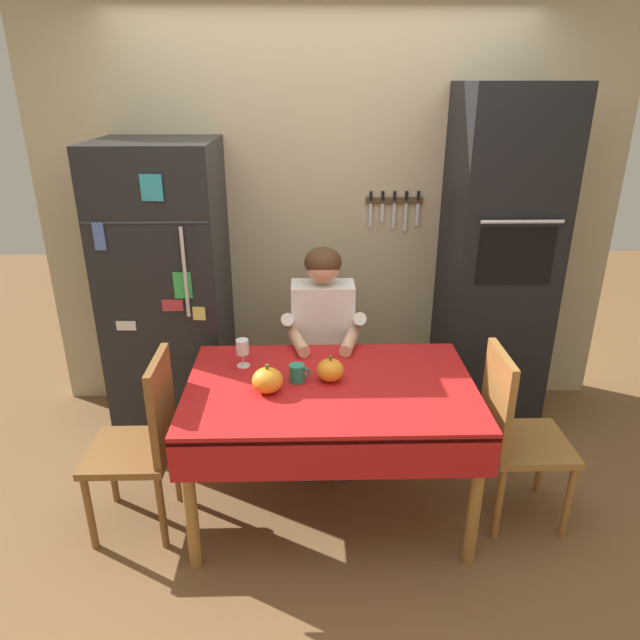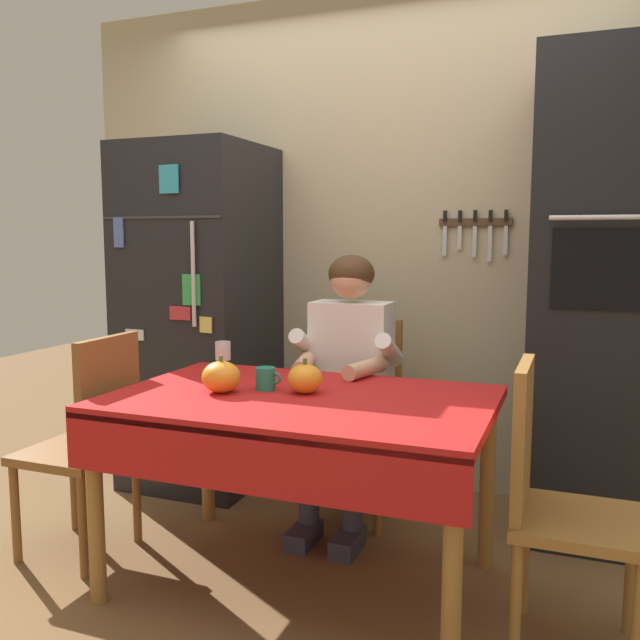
{
  "view_description": "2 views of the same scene",
  "coord_description": "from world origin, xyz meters",
  "px_view_note": "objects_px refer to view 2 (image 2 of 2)",
  "views": [
    {
      "loc": [
        -0.11,
        -2.36,
        2.1
      ],
      "look_at": [
        -0.05,
        0.29,
        1.0
      ],
      "focal_mm": 32.42,
      "sensor_mm": 36.0,
      "label": 1
    },
    {
      "loc": [
        0.95,
        -2.16,
        1.32
      ],
      "look_at": [
        0.02,
        0.23,
        1.01
      ],
      "focal_mm": 37.82,
      "sensor_mm": 36.0,
      "label": 2
    }
  ],
  "objects_px": {
    "refrigerator": "(200,317)",
    "pumpkin_medium": "(305,379)",
    "chair_right_side": "(553,494)",
    "coffee_mug": "(266,379)",
    "wall_oven": "(604,301)",
    "pumpkin_large": "(221,377)",
    "chair_behind_person": "(359,407)",
    "seated_person": "(347,368)",
    "wine_glass": "(223,353)",
    "dining_table": "(299,419)",
    "chair_left_side": "(90,436)"
  },
  "relations": [
    {
      "from": "wall_oven",
      "to": "pumpkin_medium",
      "type": "bearing_deg",
      "value": -140.67
    },
    {
      "from": "coffee_mug",
      "to": "pumpkin_medium",
      "type": "distance_m",
      "value": 0.16
    },
    {
      "from": "chair_right_side",
      "to": "chair_left_side",
      "type": "bearing_deg",
      "value": -179.33
    },
    {
      "from": "seated_person",
      "to": "chair_behind_person",
      "type": "bearing_deg",
      "value": 90.0
    },
    {
      "from": "dining_table",
      "to": "wall_oven",
      "type": "bearing_deg",
      "value": 41.31
    },
    {
      "from": "wall_oven",
      "to": "chair_right_side",
      "type": "bearing_deg",
      "value": -98.72
    },
    {
      "from": "wine_glass",
      "to": "chair_left_side",
      "type": "bearing_deg",
      "value": -147.18
    },
    {
      "from": "chair_behind_person",
      "to": "wine_glass",
      "type": "height_order",
      "value": "chair_behind_person"
    },
    {
      "from": "wall_oven",
      "to": "chair_left_side",
      "type": "xyz_separation_m",
      "value": [
        -1.95,
        -0.99,
        -0.54
      ]
    },
    {
      "from": "chair_left_side",
      "to": "pumpkin_medium",
      "type": "relative_size",
      "value": 7.01
    },
    {
      "from": "pumpkin_medium",
      "to": "chair_behind_person",
      "type": "bearing_deg",
      "value": 91.44
    },
    {
      "from": "dining_table",
      "to": "pumpkin_large",
      "type": "height_order",
      "value": "pumpkin_large"
    },
    {
      "from": "chair_behind_person",
      "to": "coffee_mug",
      "type": "height_order",
      "value": "chair_behind_person"
    },
    {
      "from": "pumpkin_large",
      "to": "pumpkin_medium",
      "type": "height_order",
      "value": "pumpkin_large"
    },
    {
      "from": "dining_table",
      "to": "chair_behind_person",
      "type": "height_order",
      "value": "chair_behind_person"
    },
    {
      "from": "wall_oven",
      "to": "chair_left_side",
      "type": "distance_m",
      "value": 2.25
    },
    {
      "from": "seated_person",
      "to": "pumpkin_large",
      "type": "relative_size",
      "value": 8.49
    },
    {
      "from": "refrigerator",
      "to": "chair_left_side",
      "type": "xyz_separation_m",
      "value": [
        0.05,
        -0.95,
        -0.39
      ]
    },
    {
      "from": "dining_table",
      "to": "chair_right_side",
      "type": "distance_m",
      "value": 0.91
    },
    {
      "from": "wall_oven",
      "to": "pumpkin_large",
      "type": "relative_size",
      "value": 14.32
    },
    {
      "from": "chair_behind_person",
      "to": "pumpkin_medium",
      "type": "bearing_deg",
      "value": -88.56
    },
    {
      "from": "refrigerator",
      "to": "coffee_mug",
      "type": "xyz_separation_m",
      "value": [
        0.79,
        -0.83,
        -0.12
      ]
    },
    {
      "from": "wall_oven",
      "to": "dining_table",
      "type": "xyz_separation_m",
      "value": [
        -1.05,
        -0.92,
        -0.39
      ]
    },
    {
      "from": "refrigerator",
      "to": "chair_right_side",
      "type": "bearing_deg",
      "value": -26.77
    },
    {
      "from": "chair_right_side",
      "to": "refrigerator",
      "type": "bearing_deg",
      "value": 153.23
    },
    {
      "from": "chair_left_side",
      "to": "pumpkin_large",
      "type": "distance_m",
      "value": 0.67
    },
    {
      "from": "seated_person",
      "to": "coffee_mug",
      "type": "distance_m",
      "value": 0.57
    },
    {
      "from": "pumpkin_large",
      "to": "seated_person",
      "type": "bearing_deg",
      "value": 66.52
    },
    {
      "from": "refrigerator",
      "to": "wine_glass",
      "type": "bearing_deg",
      "value": -52.31
    },
    {
      "from": "dining_table",
      "to": "chair_right_side",
      "type": "xyz_separation_m",
      "value": [
        0.9,
        -0.05,
        -0.14
      ]
    },
    {
      "from": "seated_person",
      "to": "coffee_mug",
      "type": "bearing_deg",
      "value": -104.54
    },
    {
      "from": "coffee_mug",
      "to": "dining_table",
      "type": "bearing_deg",
      "value": -19.69
    },
    {
      "from": "wall_oven",
      "to": "coffee_mug",
      "type": "relative_size",
      "value": 20.12
    },
    {
      "from": "pumpkin_large",
      "to": "dining_table",
      "type": "bearing_deg",
      "value": 8.01
    },
    {
      "from": "wall_oven",
      "to": "pumpkin_medium",
      "type": "xyz_separation_m",
      "value": [
        -1.05,
        -0.86,
        -0.25
      ]
    },
    {
      "from": "refrigerator",
      "to": "chair_behind_person",
      "type": "relative_size",
      "value": 1.94
    },
    {
      "from": "dining_table",
      "to": "coffee_mug",
      "type": "distance_m",
      "value": 0.21
    },
    {
      "from": "coffee_mug",
      "to": "seated_person",
      "type": "bearing_deg",
      "value": 75.46
    },
    {
      "from": "wall_oven",
      "to": "wine_glass",
      "type": "bearing_deg",
      "value": -154.92
    },
    {
      "from": "wall_oven",
      "to": "pumpkin_medium",
      "type": "height_order",
      "value": "wall_oven"
    },
    {
      "from": "wine_glass",
      "to": "chair_right_side",
      "type": "bearing_deg",
      "value": -11.59
    },
    {
      "from": "chair_behind_person",
      "to": "pumpkin_medium",
      "type": "height_order",
      "value": "chair_behind_person"
    },
    {
      "from": "seated_person",
      "to": "wine_glass",
      "type": "relative_size",
      "value": 8.42
    },
    {
      "from": "chair_left_side",
      "to": "coffee_mug",
      "type": "distance_m",
      "value": 0.8
    },
    {
      "from": "refrigerator",
      "to": "pumpkin_large",
      "type": "bearing_deg",
      "value": -54.9
    },
    {
      "from": "refrigerator",
      "to": "seated_person",
      "type": "relative_size",
      "value": 1.45
    },
    {
      "from": "wine_glass",
      "to": "pumpkin_medium",
      "type": "bearing_deg",
      "value": -20.31
    },
    {
      "from": "chair_right_side",
      "to": "wine_glass",
      "type": "height_order",
      "value": "chair_right_side"
    },
    {
      "from": "wall_oven",
      "to": "coffee_mug",
      "type": "xyz_separation_m",
      "value": [
        -1.21,
        -0.87,
        -0.27
      ]
    },
    {
      "from": "refrigerator",
      "to": "pumpkin_medium",
      "type": "xyz_separation_m",
      "value": [
        0.95,
        -0.82,
        -0.1
      ]
    }
  ]
}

